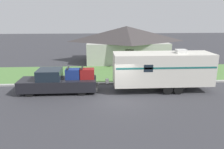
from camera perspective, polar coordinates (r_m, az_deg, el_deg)
ground_plane at (r=16.24m, az=1.66°, el=-6.48°), size 120.00×120.00×0.00m
curb_strip at (r=19.74m, az=0.68°, el=-2.26°), size 80.00×0.30×0.14m
lawn_strip at (r=23.25m, az=0.02°, el=0.31°), size 80.00×7.00×0.03m
house_across_street at (r=29.43m, az=3.76°, el=8.18°), size 11.14×6.91×4.62m
pickup_truck at (r=17.93m, az=-13.67°, el=-1.81°), size 6.16×2.01×2.02m
travel_trailer at (r=18.13m, az=13.04°, el=1.52°), size 9.09×2.41×3.38m
mailbox at (r=21.85m, az=19.89°, el=0.97°), size 0.48×0.20×1.25m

